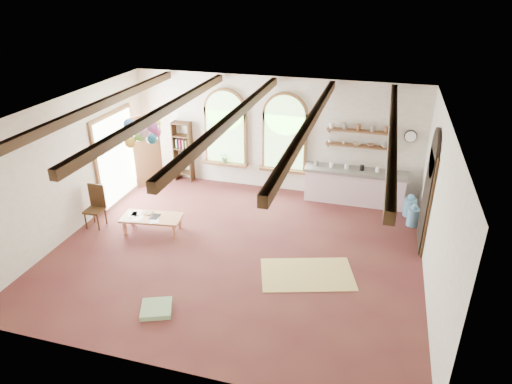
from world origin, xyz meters
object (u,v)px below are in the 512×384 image
(kitchen_counter, at_px, (354,186))
(balloon_cluster, at_px, (143,131))
(coffee_table, at_px, (152,218))
(side_chair, at_px, (96,215))

(kitchen_counter, distance_m, balloon_cluster, 5.66)
(kitchen_counter, relative_size, coffee_table, 1.80)
(side_chair, bearing_deg, coffee_table, 4.90)
(kitchen_counter, xyz_separation_m, coffee_table, (-4.50, -2.91, -0.12))
(balloon_cluster, bearing_deg, side_chair, -151.65)
(side_chair, xyz_separation_m, balloon_cluster, (1.18, 0.64, 2.05))
(kitchen_counter, bearing_deg, coffee_table, -147.10)
(kitchen_counter, height_order, side_chair, side_chair)
(kitchen_counter, xyz_separation_m, side_chair, (-5.95, -3.04, -0.17))
(coffee_table, bearing_deg, side_chair, -175.10)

